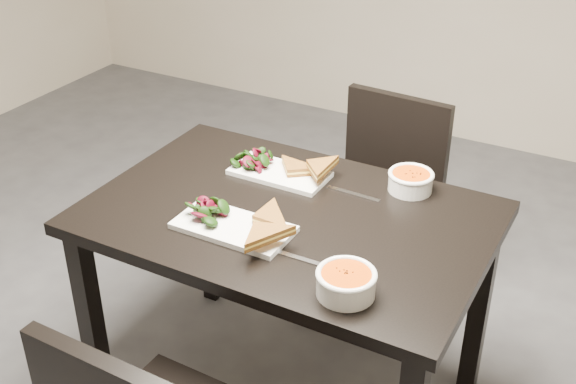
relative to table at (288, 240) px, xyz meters
The scene contains 12 objects.
table is the anchor object (origin of this frame).
chair_far 0.70m from the table, 86.63° to the left, with size 0.45×0.45×0.85m.
plate_near 0.21m from the table, 119.44° to the right, with size 0.34×0.17×0.02m, color white.
sandwich_near 0.21m from the table, 100.13° to the right, with size 0.17×0.13×0.06m, color #9A6020, non-canonical shape.
salad_near 0.29m from the table, 139.80° to the right, with size 0.11×0.10×0.05m, color black, non-canonical shape.
soup_bowl_near 0.45m from the table, 41.22° to the right, with size 0.16×0.16×0.07m.
cutlery_near 0.27m from the table, 51.06° to the right, with size 0.18×0.02×0.00m, color silver.
plate_far 0.26m from the table, 125.40° to the left, with size 0.32×0.16×0.02m, color white.
sandwich_far 0.24m from the table, 111.83° to the left, with size 0.16×0.12×0.05m, color #9A6020, non-canonical shape.
salad_far 0.33m from the table, 141.04° to the left, with size 0.10×0.09×0.04m, color black, non-canonical shape.
soup_bowl_far 0.43m from the table, 47.69° to the left, with size 0.14×0.14×0.07m.
cutlery_far 0.25m from the table, 56.18° to the left, with size 0.18×0.02×0.00m, color silver.
Camera 1 is at (1.17, -1.46, 1.89)m, focal length 45.29 mm.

